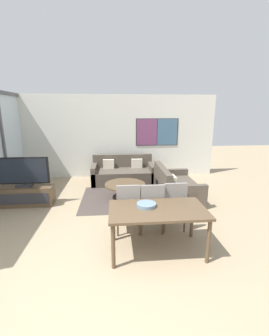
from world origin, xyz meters
name	(u,v)px	position (x,y,z in m)	size (l,w,h in m)	color
ground_plane	(114,294)	(0.00, 0.00, 0.00)	(24.00, 24.00, 0.00)	#9E896B
wall_back	(115,137)	(0.06, 5.40, 1.41)	(7.07, 0.09, 2.80)	silver
area_rug	(125,198)	(0.29, 3.22, 0.00)	(2.28, 1.93, 0.01)	#473D38
tv_console	(26,196)	(-2.16, 3.00, 0.24)	(1.31, 0.43, 0.48)	brown
television	(23,172)	(-2.16, 3.00, 0.84)	(1.22, 0.20, 0.73)	#2D2D33
sofa_main	(123,173)	(0.29, 4.70, 0.27)	(1.97, 0.99, 0.85)	#51473D
sofa_side	(174,188)	(1.59, 3.13, 0.27)	(0.99, 1.61, 0.85)	#51473D
coffee_table	(125,187)	(0.29, 3.22, 0.31)	(1.07, 1.07, 0.41)	brown
dining_table	(158,213)	(0.71, 0.86, 0.67)	(1.54, 0.86, 0.75)	brown
dining_chair_left	(128,207)	(0.27, 1.48, 0.53)	(0.46, 0.46, 0.98)	gray
dining_chair_centre	(151,206)	(0.71, 1.46, 0.53)	(0.46, 0.46, 0.98)	gray
dining_chair_right	(173,204)	(1.14, 1.52, 0.53)	(0.46, 0.46, 0.98)	gray
fruit_bowl	(146,205)	(0.54, 0.97, 0.78)	(0.32, 0.32, 0.06)	slate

